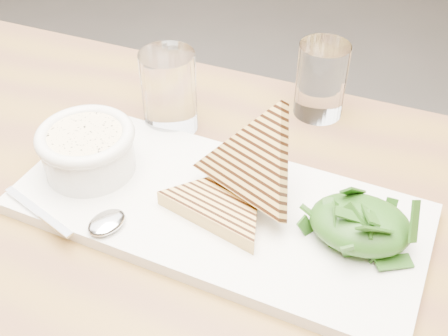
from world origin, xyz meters
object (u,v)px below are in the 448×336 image
(table_top, at_px, (86,244))
(glass_far, at_px, (321,80))
(soup_bowl, at_px, (89,155))
(glass_near, at_px, (169,92))
(platter, at_px, (218,209))

(table_top, xyz_separation_m, glass_far, (0.19, 0.30, 0.07))
(soup_bowl, height_order, glass_near, glass_near)
(glass_near, height_order, glass_far, glass_near)
(platter, xyz_separation_m, glass_far, (0.06, 0.23, 0.04))
(glass_far, bearing_deg, platter, -104.71)
(soup_bowl, relative_size, glass_near, 0.97)
(platter, relative_size, glass_near, 4.16)
(platter, bearing_deg, glass_near, 130.58)
(glass_near, bearing_deg, glass_far, 29.09)
(soup_bowl, distance_m, glass_near, 0.14)
(soup_bowl, bearing_deg, platter, -2.02)
(soup_bowl, bearing_deg, glass_near, 70.63)
(soup_bowl, xyz_separation_m, glass_near, (0.04, 0.13, 0.02))
(table_top, height_order, glass_far, glass_far)
(glass_far, bearing_deg, table_top, -121.60)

